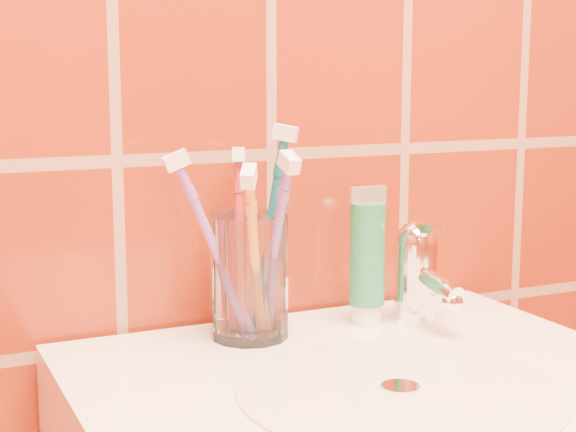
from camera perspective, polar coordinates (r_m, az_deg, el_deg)
name	(u,v)px	position (r m, az deg, el deg)	size (l,w,h in m)	color
glass_tumbler	(249,277)	(0.96, -2.51, -3.94)	(0.08, 0.08, 0.14)	white
toothpaste_tube	(367,260)	(1.01, 5.14, -2.86)	(0.04, 0.04, 0.16)	white
faucet	(418,269)	(1.02, 8.41, -3.43)	(0.05, 0.11, 0.12)	white
toothbrush_0	(269,233)	(0.95, -1.26, -1.13)	(0.05, 0.05, 0.24)	#0D5C75
toothbrush_1	(273,251)	(0.92, -0.95, -2.27)	(0.03, 0.10, 0.21)	#74489A
toothbrush_2	(216,250)	(0.93, -4.71, -2.23)	(0.10, 0.03, 0.21)	#8A4DA6
toothbrush_3	(239,243)	(0.97, -3.18, -1.78)	(0.04, 0.06, 0.21)	#A32228
toothbrush_4	(255,259)	(0.91, -2.16, -2.79)	(0.06, 0.09, 0.20)	#C77623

